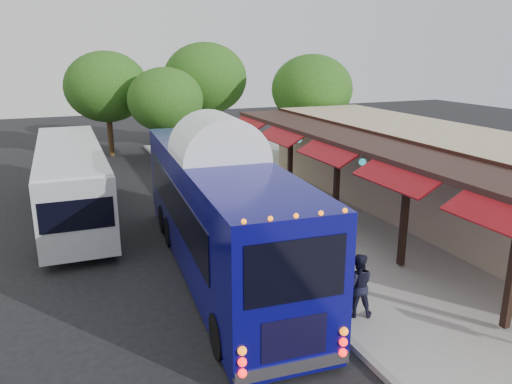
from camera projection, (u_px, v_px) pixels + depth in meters
name	position (u px, v px, depth m)	size (l,w,h in m)	color
ground	(293.00, 292.00, 14.44)	(90.00, 90.00, 0.00)	black
sidewalk	(361.00, 224.00, 19.80)	(10.00, 40.00, 0.15)	#9E9B93
curb	(245.00, 242.00, 18.00)	(0.20, 40.00, 0.16)	gray
station_shelter	(433.00, 173.00, 20.55)	(8.15, 20.00, 3.60)	tan
coach_bus	(219.00, 206.00, 15.40)	(3.40, 12.41, 3.93)	#0A0866
city_bus	(71.00, 179.00, 20.38)	(2.65, 11.35, 3.04)	#979BA0
ped_a	(333.00, 273.00, 13.34)	(0.62, 0.41, 1.71)	black
ped_b	(358.00, 285.00, 12.67)	(0.82, 0.64, 1.68)	black
ped_c	(313.00, 244.00, 15.51)	(0.90, 0.38, 1.54)	black
ped_d	(261.00, 179.00, 23.07)	(1.07, 0.62, 1.66)	black
tree_left	(165.00, 100.00, 29.88)	(4.54, 4.54, 5.81)	#382314
tree_mid	(205.00, 79.00, 34.11)	(5.70, 5.70, 7.30)	#382314
tree_right	(312.00, 89.00, 31.42)	(5.11, 5.11, 6.54)	#382314
tree_far	(107.00, 87.00, 31.71)	(5.26, 5.26, 6.74)	#382314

